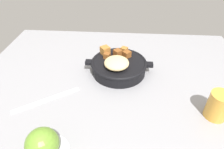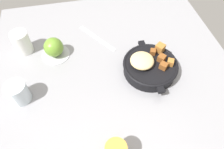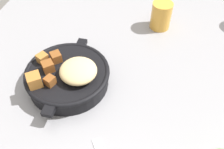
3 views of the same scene
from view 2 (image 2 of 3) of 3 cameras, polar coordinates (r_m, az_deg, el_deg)
ground_plane at (r=80.04cm, az=1.10°, el=-0.65°), size 102.35×94.18×2.40cm
cast_iron_skillet at (r=79.11cm, az=10.30°, el=2.37°), size 24.89×20.63×7.91cm
saucer_plate at (r=88.48cm, az=-15.19°, el=5.41°), size 11.37×11.37×0.60cm
red_apple at (r=85.57cm, az=-15.78°, el=7.25°), size 7.68×7.68×7.68cm
butter_knife at (r=92.53cm, az=-4.15°, el=9.99°), size 18.58×13.39×0.36cm
white_creamer_pitcher at (r=91.37cm, az=-23.56°, el=8.11°), size 6.77×6.77×9.39cm
water_glass_short at (r=76.84cm, az=-24.41°, el=-4.53°), size 7.07×7.07×7.95cm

